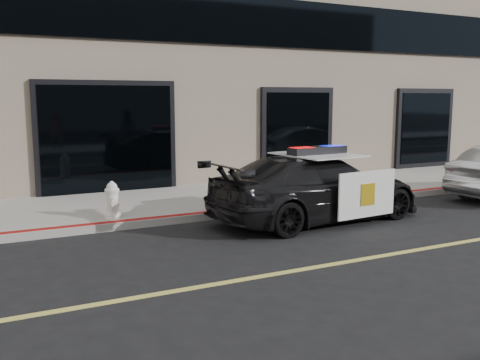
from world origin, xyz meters
name	(u,v)px	position (x,y,z in m)	size (l,w,h in m)	color
ground	(293,271)	(0.00, 0.00, 0.00)	(120.00, 120.00, 0.00)	black
sidewalk_n	(171,202)	(0.00, 5.25, 0.07)	(60.00, 3.50, 0.15)	gray
police_car	(317,188)	(2.13, 2.52, 0.67)	(2.63, 4.89, 1.50)	black
fire_hydrant	(112,201)	(-1.63, 3.96, 0.48)	(0.32, 0.45, 0.71)	white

